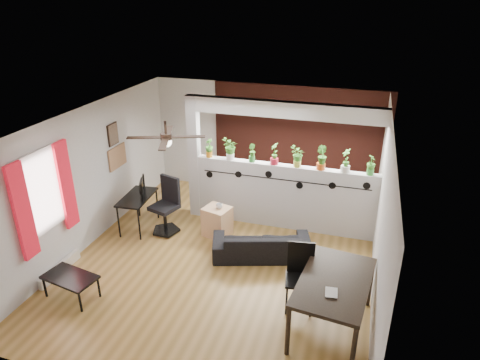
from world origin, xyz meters
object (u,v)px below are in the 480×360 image
Objects in this scene: cup at (219,206)px; dining_table at (334,286)px; potted_plant_2 at (252,152)px; folding_chair at (300,270)px; potted_plant_5 at (322,157)px; potted_plant_4 at (298,156)px; potted_plant_3 at (275,153)px; potted_plant_7 at (371,164)px; cube_shelf at (217,221)px; coffee_table at (70,278)px; office_chair at (167,209)px; potted_plant_0 at (209,147)px; sofa at (261,244)px; ceiling_fan at (166,139)px; potted_plant_1 at (230,148)px; computer_desk at (137,199)px; potted_plant_6 at (346,160)px.

dining_table is at bearing -39.48° from cup.
folding_chair is (1.39, -2.28, -0.92)m from potted_plant_2.
cup is at bearing -158.26° from potted_plant_5.
folding_chair is (0.49, -2.28, -0.95)m from potted_plant_4.
potted_plant_5 is 3.63× the size of cup.
potted_plant_2 is at bearing 180.00° from potted_plant_3.
potted_plant_7 reaches higher than cube_shelf.
potted_plant_2 is at bearing 56.94° from coffee_table.
office_chair is at bearing -156.55° from cube_shelf.
sofa is at bearing -39.68° from potted_plant_0.
potted_plant_7 is 2.94m from cup.
cube_shelf is 4.67× the size of cup.
cup is at bearing -151.99° from potted_plant_4.
ceiling_fan is at bearing -135.41° from potted_plant_4.
potted_plant_3 is 3.16m from dining_table.
sofa is at bearing 37.63° from coffee_table.
potted_plant_3 is 0.27× the size of dining_table.
potted_plant_1 is 0.90m from potted_plant_3.
office_chair is (-0.58, 0.93, -1.82)m from ceiling_fan.
cube_shelf is 3.14m from dining_table.
ceiling_fan reaches higher than potted_plant_0.
potted_plant_3 is 0.42× the size of folding_chair.
potted_plant_3 is (1.35, 0.00, 0.03)m from potted_plant_0.
cube_shelf is 0.59× the size of computer_desk.
potted_plant_5 reaches higher than folding_chair.
potted_plant_4 is 1.79m from cup.
ceiling_fan is 2.65m from coffee_table.
coffee_table is at bearing -128.43° from potted_plant_3.
dining_table is at bearing -54.27° from potted_plant_2.
dining_table is (1.40, -1.49, 0.50)m from sofa.
ceiling_fan reaches higher than sofa.
potted_plant_7 is 4.56m from computer_desk.
folding_chair is at bearing -100.30° from potted_plant_6.
potted_plant_5 is (2.26, -0.00, 0.04)m from potted_plant_0.
potted_plant_7 is at bearing 11.66° from computer_desk.
potted_plant_1 is 0.44× the size of computer_desk.
potted_plant_0 is 0.83× the size of potted_plant_6.
potted_plant_2 is at bearing 23.07° from computer_desk.
potted_plant_5 is 0.28× the size of sofa.
potted_plant_1 reaches higher than dining_table.
potted_plant_7 is at bearing 69.21° from folding_chair.
cup is (-0.45, -0.72, -0.90)m from potted_plant_2.
cup is (-1.80, -0.72, -0.95)m from potted_plant_5.
dining_table is at bearing -27.78° from office_chair.
potted_plant_5 reaches higher than potted_plant_1.
ceiling_fan is 1.06× the size of office_chair.
sofa is at bearing -137.55° from potted_plant_6.
cube_shelf is (0.42, 1.08, -2.02)m from ceiling_fan.
computer_desk is (-4.38, -0.90, -0.91)m from potted_plant_7.
sofa is 1.12m from cube_shelf.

